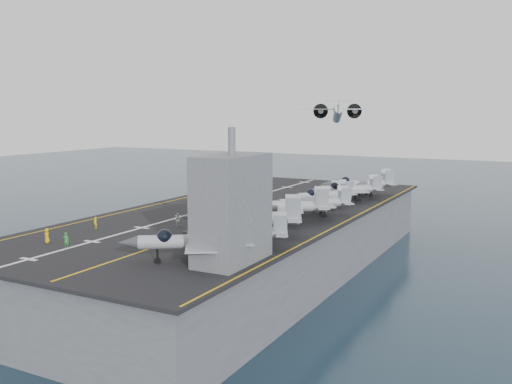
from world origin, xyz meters
The scene contains 26 objects.
ground centered at (0.00, 0.00, 0.00)m, with size 500.00×500.00×0.00m, color #142135.
hull centered at (0.00, 0.00, 5.00)m, with size 36.00×90.00×10.00m, color #56595E.
flight_deck centered at (0.00, 0.00, 10.20)m, with size 38.00×92.00×0.40m, color black.
foul_line centered at (3.00, 0.00, 10.42)m, with size 0.35×90.00×0.02m, color gold.
landing_centerline centered at (-6.00, 0.00, 10.42)m, with size 0.50×90.00×0.02m, color silver.
deck_edge_port centered at (-17.00, 0.00, 10.42)m, with size 0.25×90.00×0.02m, color gold.
deck_edge_stbd centered at (18.50, 0.00, 10.42)m, with size 0.25×90.00×0.02m, color gold.
island_superstructure centered at (15.00, -30.00, 17.90)m, with size 5.00×10.00×15.00m, color #56595E, non-canonical shape.
fighter_jet_0 centered at (11.47, -32.26, 12.97)m, with size 17.78×16.33×5.14m, color #9EA6B0, non-canonical shape.
fighter_jet_1 centered at (13.16, -24.60, 12.65)m, with size 15.42×13.46×4.49m, color #9098A0, non-canonical shape.
fighter_jet_2 centered at (10.66, -18.18, 13.21)m, with size 19.21×16.56×5.62m, color #959CA6, non-canonical shape.
fighter_jet_3 centered at (10.55, -6.91, 13.09)m, with size 18.45×16.02×5.39m, color #969EA7, non-canonical shape.
fighter_jet_4 centered at (12.67, 0.05, 12.76)m, with size 16.32×15.22×4.72m, color #9BA6AD, non-canonical shape.
fighter_jet_5 centered at (10.67, 9.48, 12.62)m, with size 14.43×15.39×4.45m, color #9EA6AE, non-canonical shape.
fighter_jet_6 centered at (12.47, 18.24, 12.76)m, with size 16.30×15.18×4.71m, color gray, non-canonical shape.
fighter_jet_7 centered at (12.54, 25.07, 12.99)m, with size 17.95×16.81×5.19m, color gray, non-canonical shape.
tow_cart_a centered at (3.95, -17.60, 10.98)m, with size 1.95×1.27×1.16m, color #DEA608, non-canonical shape.
tow_cart_b centered at (4.69, 2.75, 10.99)m, with size 2.18×1.64×1.18m, color gold, non-canonical shape.
tow_cart_c centered at (3.65, 21.38, 10.94)m, with size 1.96×1.45×1.08m, color #CF980F, non-canonical shape.
crew_0 centered at (-10.67, -33.05, 11.34)m, with size 1.34×1.15×1.88m, color #EBAF0A.
crew_1 centered at (-11.54, -23.48, 11.23)m, with size 1.07×0.78×1.66m, color yellow.
crew_2 centered at (-9.93, -1.40, 11.34)m, with size 1.29×1.04×1.88m, color yellow.
crew_5 centered at (-9.04, 18.51, 11.29)m, with size 1.16×1.28×1.78m, color silver.
crew_6 centered at (-6.27, -34.06, 11.39)m, with size 1.38×1.13×1.98m, color #298330.
crew_7 centered at (-1.96, -16.79, 11.39)m, with size 1.42×1.35×1.98m, color silver.
transport_plane centered at (-4.50, 57.83, 26.30)m, with size 25.38×21.66×5.07m, color silver, non-canonical shape.
Camera 1 is at (46.33, -83.61, 27.14)m, focal length 40.00 mm.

